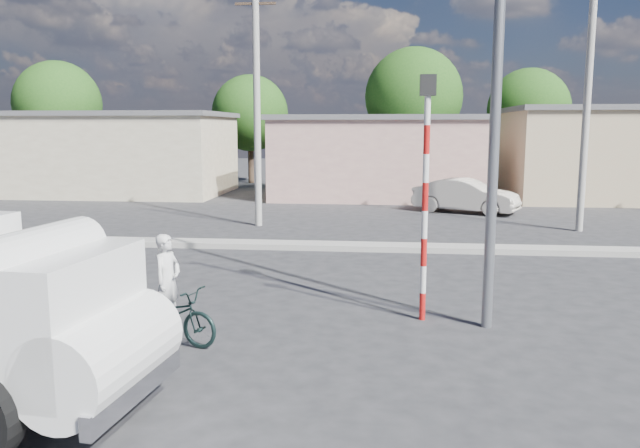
# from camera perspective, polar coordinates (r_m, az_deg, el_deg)

# --- Properties ---
(ground_plane) EXTENTS (120.00, 120.00, 0.00)m
(ground_plane) POSITION_cam_1_polar(r_m,az_deg,el_deg) (10.49, -8.27, -10.53)
(ground_plane) COLOR #28282B
(ground_plane) RESTS_ON ground
(median) EXTENTS (40.00, 0.80, 0.16)m
(median) POSITION_cam_1_polar(r_m,az_deg,el_deg) (18.08, -1.99, -1.96)
(median) COLOR #99968E
(median) RESTS_ON ground
(bicycle) EXTENTS (1.90, 1.14, 0.94)m
(bicycle) POSITION_cam_1_polar(r_m,az_deg,el_deg) (10.44, -13.64, -8.07)
(bicycle) COLOR black
(bicycle) RESTS_ON ground
(cyclist) EXTENTS (0.51, 0.63, 1.49)m
(cyclist) POSITION_cam_1_polar(r_m,az_deg,el_deg) (10.36, -13.70, -6.62)
(cyclist) COLOR white
(cyclist) RESTS_ON ground
(car_cream) EXTENTS (4.44, 3.08, 1.39)m
(car_cream) POSITION_cam_1_polar(r_m,az_deg,el_deg) (26.21, 13.18, 2.53)
(car_cream) COLOR beige
(car_cream) RESTS_ON ground
(traffic_pole) EXTENTS (0.28, 0.18, 4.36)m
(traffic_pole) POSITION_cam_1_polar(r_m,az_deg,el_deg) (11.13, 9.64, 4.24)
(traffic_pole) COLOR red
(traffic_pole) RESTS_ON ground
(streetlight) EXTENTS (2.34, 0.22, 9.00)m
(streetlight) POSITION_cam_1_polar(r_m,az_deg,el_deg) (11.00, 15.16, 16.37)
(streetlight) COLOR slate
(streetlight) RESTS_ON ground
(building_row) EXTENTS (37.80, 7.30, 4.44)m
(building_row) POSITION_cam_1_polar(r_m,az_deg,el_deg) (31.64, 3.59, 6.40)
(building_row) COLOR #BFAF90
(building_row) RESTS_ON ground
(tree_row) EXTENTS (51.24, 7.43, 8.42)m
(tree_row) POSITION_cam_1_polar(r_m,az_deg,el_deg) (38.46, 13.75, 10.81)
(tree_row) COLOR #38281E
(tree_row) RESTS_ON ground
(utility_poles) EXTENTS (35.40, 0.24, 8.00)m
(utility_poles) POSITION_cam_1_polar(r_m,az_deg,el_deg) (21.60, 8.21, 10.35)
(utility_poles) COLOR #99968E
(utility_poles) RESTS_ON ground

